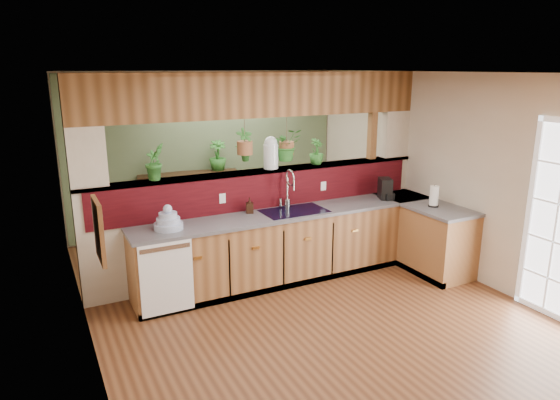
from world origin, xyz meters
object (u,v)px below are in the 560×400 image
soap_dispenser (250,206)px  shelving_console (190,205)px  dish_stack (168,222)px  coffee_maker (385,189)px  faucet (289,187)px  paper_towel (434,197)px  glass_jar (271,153)px

soap_dispenser → shelving_console: soap_dispenser is taller
dish_stack → coffee_maker: (3.01, -0.04, 0.04)m
faucet → soap_dispenser: faucet is taller
dish_stack → shelving_console: size_ratio=0.21×
dish_stack → paper_towel: (3.32, -0.63, 0.04)m
faucet → dish_stack: size_ratio=1.58×
dish_stack → shelving_console: bearing=67.9°
soap_dispenser → shelving_console: 2.17m
faucet → coffee_maker: size_ratio=1.80×
dish_stack → coffee_maker: coffee_maker is taller
soap_dispenser → paper_towel: (2.26, -0.80, 0.04)m
coffee_maker → glass_jar: (-1.55, 0.41, 0.57)m
soap_dispenser → coffee_maker: 1.95m
soap_dispenser → shelving_console: bearing=93.9°
faucet → shelving_console: size_ratio=0.33×
coffee_maker → soap_dispenser: bearing=-162.0°
soap_dispenser → paper_towel: bearing=-19.6°
soap_dispenser → coffee_maker: bearing=-6.1°
faucet → paper_towel: (1.72, -0.78, -0.14)m
coffee_maker → paper_towel: (0.32, -0.60, 0.00)m
faucet → glass_jar: (-0.14, 0.22, 0.42)m
soap_dispenser → coffee_maker: (1.94, -0.21, 0.04)m
coffee_maker → paper_towel: 0.67m
faucet → dish_stack: (-1.60, -0.15, -0.19)m
soap_dispenser → paper_towel: paper_towel is taller
soap_dispenser → dish_stack: bearing=-170.8°
glass_jar → shelving_console: 2.26m
coffee_maker → shelving_console: size_ratio=0.18×
faucet → soap_dispenser: bearing=177.8°
paper_towel → shelving_console: bearing=129.5°
dish_stack → soap_dispenser: 1.08m
dish_stack → glass_jar: size_ratio=0.78×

